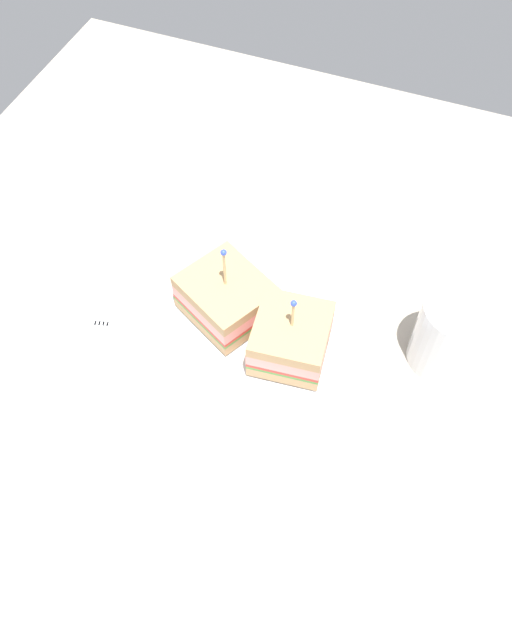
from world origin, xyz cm
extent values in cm
cube|color=#9E9384|center=(0.00, 0.00, -1.00)|extent=(102.83, 102.83, 2.00)
cylinder|color=white|center=(0.00, 0.00, 0.43)|extent=(25.95, 25.95, 0.86)
cube|color=tan|center=(-1.27, -4.25, 1.58)|extent=(12.05, 12.55, 1.44)
cube|color=#478438|center=(-1.27, -4.25, 2.50)|extent=(12.05, 12.55, 0.40)
cube|color=red|center=(-1.27, -4.25, 2.95)|extent=(12.05, 12.55, 0.50)
cube|color=#E59389|center=(-1.27, -4.25, 4.01)|extent=(12.05, 12.55, 1.62)
cube|color=tan|center=(-1.27, -4.25, 5.53)|extent=(12.05, 12.55, 1.44)
cylinder|color=tan|center=(-1.27, -4.25, 8.63)|extent=(0.30, 0.30, 6.18)
sphere|color=blue|center=(-1.27, -4.25, 11.72)|extent=(0.70, 0.70, 0.70)
cube|color=tan|center=(1.37, 4.77, 1.60)|extent=(9.62, 9.15, 1.49)
cube|color=#478438|center=(1.37, 4.77, 2.54)|extent=(9.62, 9.15, 0.40)
cube|color=red|center=(1.37, 4.77, 2.99)|extent=(9.62, 9.15, 0.50)
cube|color=#E59389|center=(1.37, 4.77, 4.04)|extent=(9.62, 9.15, 1.60)
cube|color=tan|center=(1.37, 4.77, 5.59)|extent=(9.62, 9.15, 1.49)
cylinder|color=tan|center=(1.37, 4.77, 7.96)|extent=(0.30, 0.30, 4.76)
sphere|color=blue|center=(1.37, 4.77, 10.34)|extent=(0.70, 0.70, 0.70)
cylinder|color=beige|center=(-4.80, 21.25, 3.72)|extent=(6.93, 6.93, 7.43)
cylinder|color=white|center=(-4.80, 21.25, 4.92)|extent=(7.88, 7.88, 9.85)
cube|color=white|center=(-0.88, -21.94, 0.07)|extent=(10.73, 9.95, 0.15)
cube|color=silver|center=(-1.47, -19.82, 0.18)|extent=(7.86, 2.71, 0.35)
cube|color=silver|center=(4.11, -18.28, 0.18)|extent=(4.06, 3.08, 0.35)
cube|color=silver|center=(6.43, -18.41, 0.18)|extent=(1.98, 0.71, 0.35)
cube|color=silver|center=(6.30, -17.93, 0.18)|extent=(1.98, 0.71, 0.35)
cube|color=silver|center=(6.17, -17.45, 0.18)|extent=(1.98, 0.71, 0.35)
cube|color=silver|center=(6.03, -16.97, 0.18)|extent=(1.98, 0.71, 0.35)
cube|color=silver|center=(-0.28, -24.06, 0.18)|extent=(6.73, 2.44, 0.35)
cube|color=silver|center=(4.73, -22.64, 0.18)|extent=(7.14, 3.35, 0.24)
camera|label=1|loc=(40.56, 15.91, 66.46)|focal=37.28mm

